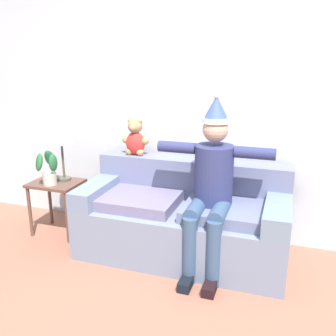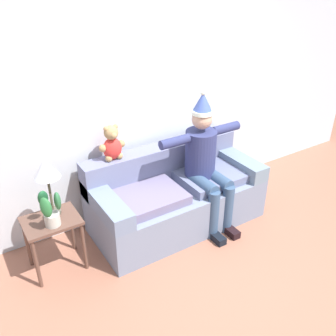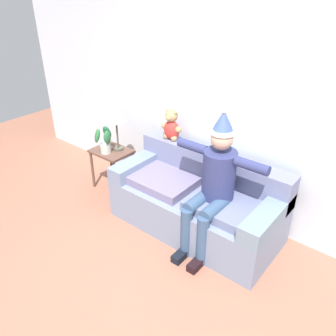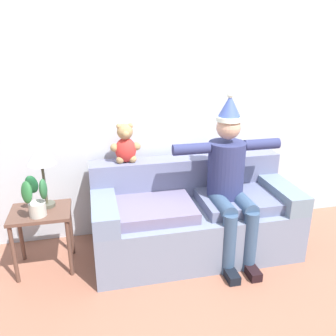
{
  "view_description": "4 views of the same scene",
  "coord_description": "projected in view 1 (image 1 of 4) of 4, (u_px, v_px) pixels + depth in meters",
  "views": [
    {
      "loc": [
        0.88,
        -2.07,
        1.8
      ],
      "look_at": [
        -0.14,
        0.96,
        0.86
      ],
      "focal_mm": 39.12,
      "sensor_mm": 36.0,
      "label": 1
    },
    {
      "loc": [
        -1.97,
        -1.95,
        2.66
      ],
      "look_at": [
        -0.19,
        0.87,
        0.83
      ],
      "focal_mm": 39.76,
      "sensor_mm": 36.0,
      "label": 2
    },
    {
      "loc": [
        1.78,
        -1.7,
        2.6
      ],
      "look_at": [
        -0.28,
        0.84,
        0.77
      ],
      "focal_mm": 36.54,
      "sensor_mm": 36.0,
      "label": 3
    },
    {
      "loc": [
        -0.91,
        -1.89,
        1.98
      ],
      "look_at": [
        -0.28,
        0.88,
        0.93
      ],
      "focal_mm": 37.4,
      "sensor_mm": 36.0,
      "label": 4
    }
  ],
  "objects": [
    {
      "name": "person_seated",
      "position": [
        211.0,
        182.0,
        3.13
      ],
      "size": [
        1.02,
        0.77,
        1.56
      ],
      "color": "navy",
      "rests_on": "ground_plane"
    },
    {
      "name": "couch",
      "position": [
        184.0,
        218.0,
        3.49
      ],
      "size": [
        1.93,
        0.88,
        0.86
      ],
      "color": "slate",
      "rests_on": "ground_plane"
    },
    {
      "name": "back_wall",
      "position": [
        200.0,
        107.0,
        3.69
      ],
      "size": [
        7.0,
        0.1,
        2.7
      ],
      "primitive_type": "cube",
      "color": "silver",
      "rests_on": "ground_plane"
    },
    {
      "name": "table_lamp",
      "position": [
        61.0,
        138.0,
        3.77
      ],
      "size": [
        0.24,
        0.24,
        0.58
      ],
      "color": "#4C4C3E",
      "rests_on": "side_table"
    },
    {
      "name": "side_table",
      "position": [
        57.0,
        191.0,
        3.87
      ],
      "size": [
        0.51,
        0.41,
        0.58
      ],
      "color": "brown",
      "rests_on": "ground_plane"
    },
    {
      "name": "teddy_bear",
      "position": [
        135.0,
        138.0,
        3.73
      ],
      "size": [
        0.29,
        0.17,
        0.38
      ],
      "color": "red",
      "rests_on": "couch"
    },
    {
      "name": "ground_plane",
      "position": [
        144.0,
        318.0,
        2.66
      ],
      "size": [
        10.0,
        10.0,
        0.0
      ],
      "primitive_type": "plane",
      "color": "#955D48"
    },
    {
      "name": "potted_plant",
      "position": [
        48.0,
        169.0,
        3.71
      ],
      "size": [
        0.22,
        0.3,
        0.36
      ],
      "color": "#B9B8AD",
      "rests_on": "side_table"
    }
  ]
}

